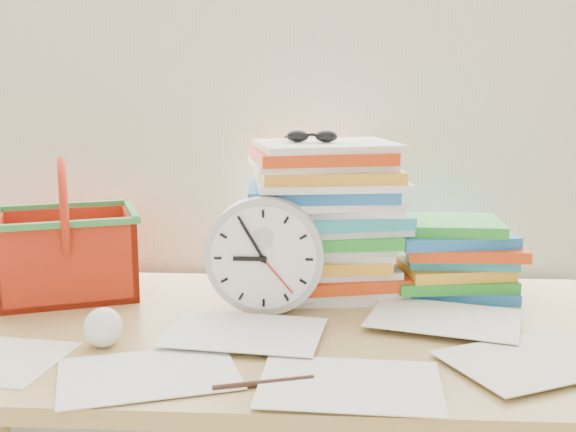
# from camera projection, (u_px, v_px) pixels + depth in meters

# --- Properties ---
(curtain) EXTENTS (2.40, 0.01, 2.50)m
(curtain) POSITION_uv_depth(u_px,v_px,m) (268.00, 33.00, 1.60)
(curtain) COLOR silver
(curtain) RESTS_ON room_shell
(desk) EXTENTS (1.40, 0.70, 0.75)m
(desk) POSITION_uv_depth(u_px,v_px,m) (253.00, 364.00, 1.35)
(desk) COLOR tan
(desk) RESTS_ON ground
(paper_stack) EXTENTS (0.37, 0.32, 0.32)m
(paper_stack) POSITION_uv_depth(u_px,v_px,m) (324.00, 218.00, 1.52)
(paper_stack) COLOR white
(paper_stack) RESTS_ON desk
(clock) EXTENTS (0.23, 0.05, 0.23)m
(clock) POSITION_uv_depth(u_px,v_px,m) (265.00, 255.00, 1.40)
(clock) COLOR #B2B2B2
(clock) RESTS_ON desk
(sunglasses) EXTENTS (0.12, 0.10, 0.03)m
(sunglasses) POSITION_uv_depth(u_px,v_px,m) (312.00, 136.00, 1.46)
(sunglasses) COLOR black
(sunglasses) RESTS_ON paper_stack
(book_stack) EXTENTS (0.29, 0.23, 0.16)m
(book_stack) POSITION_uv_depth(u_px,v_px,m) (452.00, 257.00, 1.53)
(book_stack) COLOR white
(book_stack) RESTS_ON desk
(basket) EXTENTS (0.35, 0.31, 0.29)m
(basket) POSITION_uv_depth(u_px,v_px,m) (65.00, 229.00, 1.50)
(basket) COLOR red
(basket) RESTS_ON desk
(crumpled_ball) EXTENTS (0.07, 0.07, 0.07)m
(crumpled_ball) POSITION_uv_depth(u_px,v_px,m) (103.00, 327.00, 1.24)
(crumpled_ball) COLOR white
(crumpled_ball) RESTS_ON desk
(pen) EXTENTS (0.15, 0.06, 0.01)m
(pen) POSITION_uv_depth(u_px,v_px,m) (264.00, 383.00, 1.08)
(pen) COLOR black
(pen) RESTS_ON desk
(scattered_papers) EXTENTS (1.26, 0.42, 0.02)m
(scattered_papers) POSITION_uv_depth(u_px,v_px,m) (252.00, 323.00, 1.34)
(scattered_papers) COLOR white
(scattered_papers) RESTS_ON desk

